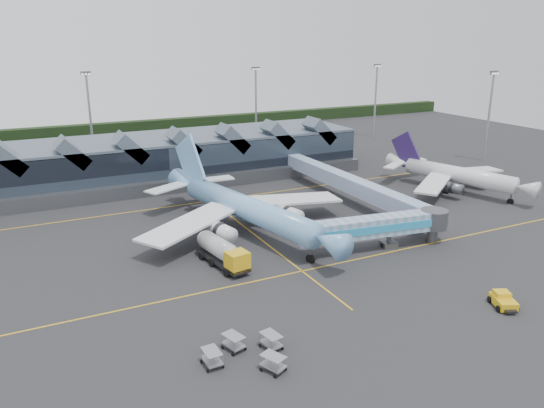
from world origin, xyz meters
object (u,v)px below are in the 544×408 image
jet_bridge (384,226)px  pushback_tug (503,301)px  main_airliner (242,207)px  regional_jet (454,174)px  fuel_truck (221,251)px

jet_bridge → pushback_tug: bearing=-78.4°
main_airliner → regional_jet: size_ratio=1.37×
pushback_tug → main_airliner: bearing=138.3°
regional_jet → fuel_truck: bearing=177.0°
fuel_truck → pushback_tug: fuel_truck is taller
main_airliner → pushback_tug: 41.16m
main_airliner → regional_jet: (48.19, 2.53, -0.62)m
jet_bridge → main_airliner: bearing=142.6°
main_airliner → regional_jet: 48.26m
jet_bridge → fuel_truck: bearing=176.2°
regional_jet → jet_bridge: (-32.24, -18.60, -0.08)m
jet_bridge → regional_jet: bearing=37.8°
regional_jet → jet_bridge: 37.22m
regional_jet → fuel_truck: size_ratio=2.85×
main_airliner → regional_jet: bearing=-9.4°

